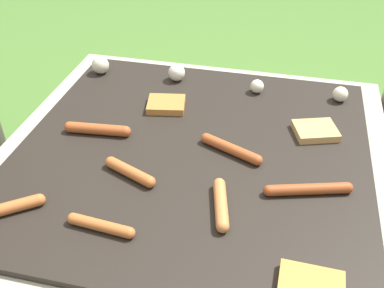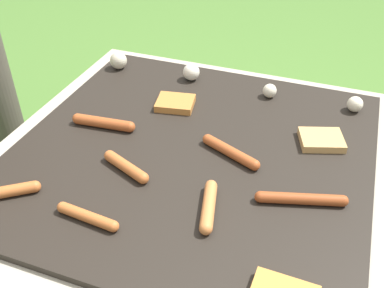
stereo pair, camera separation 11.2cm
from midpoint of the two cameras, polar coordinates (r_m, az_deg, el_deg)
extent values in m
plane|color=#47702D|center=(1.39, -2.37, -13.08)|extent=(14.00, 14.00, 0.00)
cube|color=#A89E8C|center=(1.26, -2.57, -7.91)|extent=(1.00, 1.00, 0.35)
cube|color=black|center=(1.14, -2.82, -1.28)|extent=(0.88, 0.88, 0.02)
cylinder|color=#C6753D|center=(0.96, 0.35, -7.78)|extent=(0.06, 0.13, 0.03)
sphere|color=#C6753D|center=(1.01, 0.31, -5.26)|extent=(0.03, 0.03, 0.03)
sphere|color=#C6753D|center=(0.92, 0.39, -10.56)|extent=(0.03, 0.03, 0.03)
cylinder|color=#A34C23|center=(1.11, 2.10, -0.72)|extent=(0.15, 0.08, 0.03)
sphere|color=#A34C23|center=(1.15, -0.98, 0.65)|extent=(0.03, 0.03, 0.03)
sphere|color=#A34C23|center=(1.08, 5.37, -2.16)|extent=(0.03, 0.03, 0.03)
cylinder|color=#B7602D|center=(1.06, -25.56, -7.58)|extent=(0.13, 0.11, 0.03)
sphere|color=#B7602D|center=(1.05, -21.78, -6.72)|extent=(0.03, 0.03, 0.03)
cylinder|color=#A34C23|center=(1.22, -14.52, 1.75)|extent=(0.15, 0.04, 0.03)
sphere|color=#A34C23|center=(1.25, -17.76, 1.99)|extent=(0.03, 0.03, 0.03)
sphere|color=#A34C23|center=(1.19, -11.12, 1.49)|extent=(0.03, 0.03, 0.03)
cylinder|color=#B7602D|center=(0.96, -14.89, -10.13)|extent=(0.13, 0.03, 0.02)
sphere|color=#B7602D|center=(0.99, -18.10, -9.12)|extent=(0.02, 0.02, 0.02)
sphere|color=#B7602D|center=(0.93, -11.45, -11.17)|extent=(0.02, 0.02, 0.02)
cylinder|color=#B7602D|center=(1.06, -10.91, -3.60)|extent=(0.12, 0.07, 0.03)
sphere|color=#B7602D|center=(1.03, -8.51, -4.91)|extent=(0.03, 0.03, 0.03)
sphere|color=#B7602D|center=(1.10, -13.15, -2.37)|extent=(0.03, 0.03, 0.03)
cylinder|color=#93421E|center=(1.02, 11.54, -5.77)|extent=(0.18, 0.07, 0.03)
sphere|color=#93421E|center=(1.00, 6.60, -6.04)|extent=(0.03, 0.03, 0.03)
sphere|color=#93421E|center=(1.05, 16.27, -5.48)|extent=(0.03, 0.03, 0.03)
cube|color=tan|center=(1.21, 12.89, 1.56)|extent=(0.13, 0.12, 0.02)
cube|color=#B27033|center=(1.30, -5.77, 4.94)|extent=(0.12, 0.11, 0.02)
cube|color=#D18438|center=(0.85, 11.13, -17.28)|extent=(0.12, 0.08, 0.02)
sphere|color=beige|center=(1.51, -13.68, 9.64)|extent=(0.06, 0.06, 0.06)
sphere|color=silver|center=(1.43, -4.23, 8.97)|extent=(0.05, 0.05, 0.05)
sphere|color=beige|center=(1.37, 5.94, 7.23)|extent=(0.04, 0.04, 0.04)
sphere|color=beige|center=(1.37, 16.13, 6.03)|extent=(0.04, 0.04, 0.04)
camera|label=1|loc=(0.06, -92.86, -2.13)|focal=42.00mm
camera|label=2|loc=(0.06, 87.14, 2.13)|focal=42.00mm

